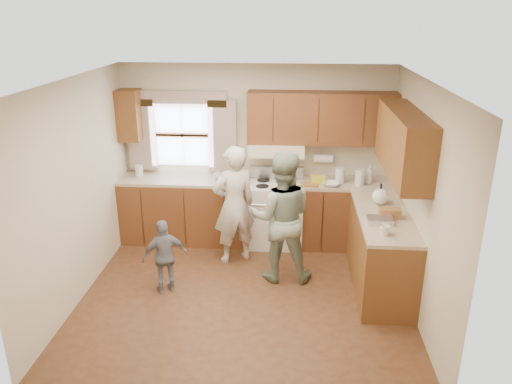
# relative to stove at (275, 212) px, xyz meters

# --- Properties ---
(room) EXTENTS (3.80, 3.80, 3.80)m
(room) POSITION_rel_stove_xyz_m (-0.30, -1.44, 0.78)
(room) COLOR #452515
(room) RESTS_ON ground
(kitchen_fixtures) EXTENTS (3.80, 2.25, 2.15)m
(kitchen_fixtures) POSITION_rel_stove_xyz_m (0.32, -0.36, 0.37)
(kitchen_fixtures) COLOR #401F0D
(kitchen_fixtures) RESTS_ON ground
(stove) EXTENTS (0.76, 0.67, 1.07)m
(stove) POSITION_rel_stove_xyz_m (0.00, 0.00, 0.00)
(stove) COLOR silver
(stove) RESTS_ON ground
(woman_left) EXTENTS (0.69, 0.61, 1.59)m
(woman_left) POSITION_rel_stove_xyz_m (-0.52, -0.59, 0.33)
(woman_left) COLOR beige
(woman_left) RESTS_ON ground
(woman_right) EXTENTS (0.81, 0.64, 1.63)m
(woman_right) POSITION_rel_stove_xyz_m (0.10, -0.99, 0.35)
(woman_right) COLOR #274531
(woman_right) RESTS_ON ground
(child) EXTENTS (0.58, 0.43, 0.91)m
(child) POSITION_rel_stove_xyz_m (-1.24, -1.41, -0.01)
(child) COLOR gray
(child) RESTS_ON ground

